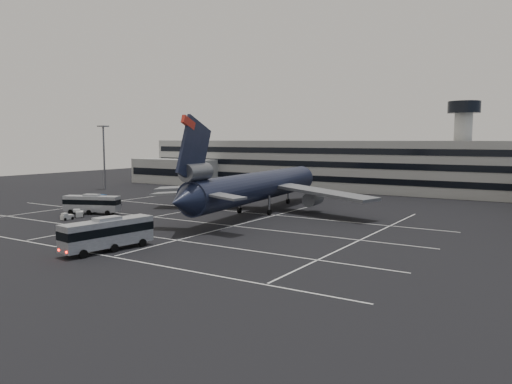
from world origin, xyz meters
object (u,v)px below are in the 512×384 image
at_px(trijet_main, 257,186).
at_px(bus_far, 92,203).
at_px(uld_cluster, 99,202).
at_px(bus_near, 108,232).
at_px(tug_a, 67,217).

height_order(trijet_main, bus_far, trijet_main).
bearing_deg(uld_cluster, bus_near, -38.90).
distance_m(bus_far, tug_a, 7.81).
relative_size(bus_near, bus_far, 1.16).
height_order(bus_near, uld_cluster, bus_near).
distance_m(bus_near, bus_far, 34.43).
height_order(bus_far, tug_a, bus_far).
bearing_deg(tug_a, bus_near, -23.73).
relative_size(trijet_main, tug_a, 27.68).
bearing_deg(tug_a, trijet_main, 49.58).
bearing_deg(bus_far, trijet_main, -77.71).
bearing_deg(trijet_main, bus_near, -94.63).
bearing_deg(trijet_main, tug_a, -140.32).
height_order(bus_far, uld_cluster, bus_far).
bearing_deg(trijet_main, bus_far, -152.25).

